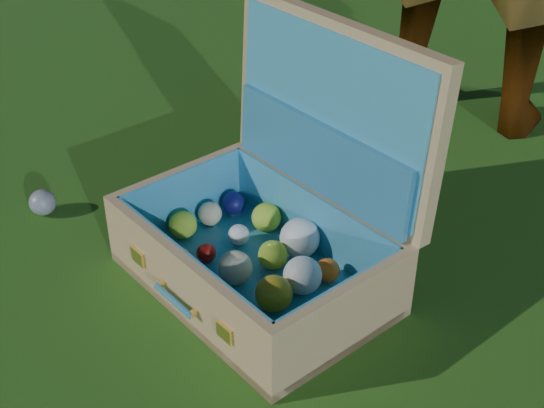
# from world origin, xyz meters

# --- Properties ---
(ground) EXTENTS (60.00, 60.00, 0.00)m
(ground) POSITION_xyz_m (0.00, 0.00, 0.00)
(ground) COLOR #215114
(ground) RESTS_ON ground
(stray_ball) EXTENTS (0.06, 0.06, 0.06)m
(stray_ball) POSITION_xyz_m (-0.48, -0.07, 0.03)
(stray_ball) COLOR #3A5B99
(stray_ball) RESTS_ON ground
(suitcase) EXTENTS (0.62, 0.54, 0.50)m
(suitcase) POSITION_xyz_m (0.08, 0.02, 0.14)
(suitcase) COLOR tan
(suitcase) RESTS_ON ground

